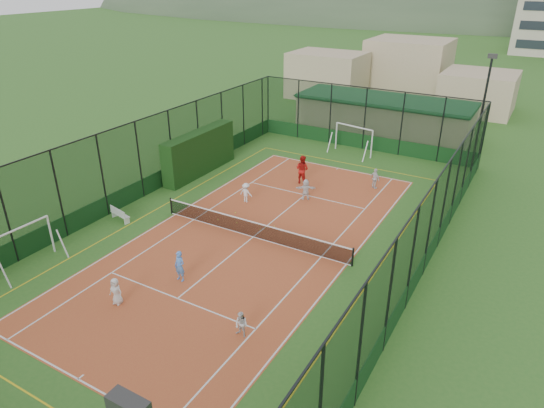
% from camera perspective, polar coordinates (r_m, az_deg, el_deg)
% --- Properties ---
extents(ground, '(300.00, 300.00, 0.00)m').
position_cam_1_polar(ground, '(26.73, -2.23, -3.92)').
color(ground, '#306623').
rests_on(ground, ground).
extents(court_slab, '(11.17, 23.97, 0.01)m').
position_cam_1_polar(court_slab, '(26.73, -2.23, -3.91)').
color(court_slab, '#AF4026').
rests_on(court_slab, ground).
extents(tennis_net, '(11.67, 0.12, 1.06)m').
position_cam_1_polar(tennis_net, '(26.48, -2.25, -2.92)').
color(tennis_net, black).
rests_on(tennis_net, ground).
extents(perimeter_fence, '(18.12, 34.12, 5.00)m').
position_cam_1_polar(perimeter_fence, '(25.59, -2.32, 0.95)').
color(perimeter_fence, black).
rests_on(perimeter_fence, ground).
extents(floodlight_ne, '(0.60, 0.26, 8.25)m').
position_cam_1_polar(floodlight_ne, '(37.52, 23.41, 9.63)').
color(floodlight_ne, black).
rests_on(floodlight_ne, ground).
extents(clubhouse, '(15.20, 7.20, 3.15)m').
position_cam_1_polar(clubhouse, '(44.96, 12.98, 10.10)').
color(clubhouse, tan).
rests_on(clubhouse, ground).
extents(distant_hills, '(200.00, 60.00, 24.00)m').
position_cam_1_polar(distant_hills, '(170.56, 27.19, 18.71)').
color(distant_hills, '#384C33').
rests_on(distant_hills, ground).
extents(hedge_left, '(1.05, 7.01, 3.07)m').
position_cam_1_polar(hedge_left, '(35.09, -8.51, 6.01)').
color(hedge_left, black).
rests_on(hedge_left, ground).
extents(white_bench, '(1.58, 0.74, 0.86)m').
position_cam_1_polar(white_bench, '(29.64, -17.44, -1.10)').
color(white_bench, white).
rests_on(white_bench, ground).
extents(futsal_goal_near, '(3.26, 1.04, 2.08)m').
position_cam_1_polar(futsal_goal_near, '(26.69, -27.24, -4.55)').
color(futsal_goal_near, white).
rests_on(futsal_goal_near, ground).
extents(futsal_goal_far, '(3.55, 1.66, 2.21)m').
position_cam_1_polar(futsal_goal_far, '(39.28, 9.56, 7.43)').
color(futsal_goal_far, white).
rests_on(futsal_goal_far, ground).
extents(child_near_left, '(0.67, 0.48, 1.28)m').
position_cam_1_polar(child_near_left, '(22.46, -17.88, -9.74)').
color(child_near_left, silver).
rests_on(child_near_left, court_slab).
extents(child_near_mid, '(0.58, 0.40, 1.53)m').
position_cam_1_polar(child_near_mid, '(23.22, -10.80, -7.19)').
color(child_near_mid, '#508DE4').
rests_on(child_near_mid, court_slab).
extents(child_near_right, '(0.59, 0.48, 1.14)m').
position_cam_1_polar(child_near_right, '(19.83, -3.63, -13.97)').
color(child_near_right, silver).
rests_on(child_near_right, court_slab).
extents(child_far_left, '(0.84, 0.50, 1.28)m').
position_cam_1_polar(child_far_left, '(30.48, -3.08, 1.35)').
color(child_far_left, white).
rests_on(child_far_left, court_slab).
extents(child_far_right, '(0.89, 0.70, 1.40)m').
position_cam_1_polar(child_far_right, '(33.09, 12.03, 2.95)').
color(child_far_right, silver).
rests_on(child_far_right, court_slab).
extents(child_far_back, '(1.31, 0.97, 1.37)m').
position_cam_1_polar(child_far_back, '(30.84, 4.00, 1.72)').
color(child_far_back, white).
rests_on(child_far_back, court_slab).
extents(coach, '(1.05, 0.86, 1.99)m').
position_cam_1_polar(coach, '(33.18, 3.57, 4.09)').
color(coach, '#AE1512').
rests_on(coach, court_slab).
extents(tennis_balls, '(3.36, 1.30, 0.07)m').
position_cam_1_polar(tennis_balls, '(28.14, -2.84, -2.22)').
color(tennis_balls, '#CCE033').
rests_on(tennis_balls, court_slab).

